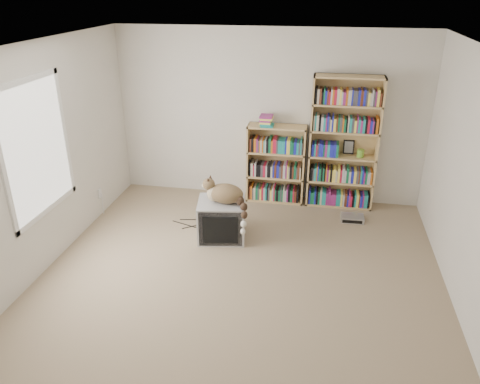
% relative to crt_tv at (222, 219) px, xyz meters
% --- Properties ---
extents(floor, '(4.50, 5.00, 0.01)m').
position_rel_crt_tv_xyz_m(floor, '(0.40, -1.08, -0.26)').
color(floor, '#998868').
rests_on(floor, ground).
extents(wall_back, '(4.50, 0.02, 2.50)m').
position_rel_crt_tv_xyz_m(wall_back, '(0.40, 1.42, 0.99)').
color(wall_back, beige).
rests_on(wall_back, floor).
extents(wall_front, '(4.50, 0.02, 2.50)m').
position_rel_crt_tv_xyz_m(wall_front, '(0.40, -3.58, 0.99)').
color(wall_front, beige).
rests_on(wall_front, floor).
extents(wall_left, '(0.02, 5.00, 2.50)m').
position_rel_crt_tv_xyz_m(wall_left, '(-1.85, -1.08, 0.99)').
color(wall_left, beige).
rests_on(wall_left, floor).
extents(ceiling, '(4.50, 5.00, 0.02)m').
position_rel_crt_tv_xyz_m(ceiling, '(0.40, -1.08, 2.24)').
color(ceiling, white).
rests_on(ceiling, wall_back).
extents(window, '(0.02, 1.22, 1.52)m').
position_rel_crt_tv_xyz_m(window, '(-1.83, -0.88, 1.14)').
color(window, white).
rests_on(window, wall_left).
extents(crt_tv, '(0.67, 0.62, 0.51)m').
position_rel_crt_tv_xyz_m(crt_tv, '(0.00, 0.00, 0.00)').
color(crt_tv, '#AAAAAD').
rests_on(crt_tv, floor).
extents(cat, '(0.65, 0.53, 0.54)m').
position_rel_crt_tv_xyz_m(cat, '(0.10, -0.07, 0.35)').
color(cat, '#3D2E19').
rests_on(cat, crt_tv).
extents(bookcase_tall, '(0.95, 0.30, 1.90)m').
position_rel_crt_tv_xyz_m(bookcase_tall, '(1.50, 1.28, 0.65)').
color(bookcase_tall, tan).
rests_on(bookcase_tall, floor).
extents(bookcase_short, '(0.85, 0.30, 1.16)m').
position_rel_crt_tv_xyz_m(bookcase_short, '(0.55, 1.28, 0.28)').
color(bookcase_short, tan).
rests_on(bookcase_short, floor).
extents(book_stack, '(0.19, 0.24, 0.16)m').
position_rel_crt_tv_xyz_m(book_stack, '(0.40, 1.22, 0.99)').
color(book_stack, '#B91837').
rests_on(book_stack, bookcase_short).
extents(green_mug, '(0.10, 0.10, 0.11)m').
position_rel_crt_tv_xyz_m(green_mug, '(1.75, 1.26, 0.58)').
color(green_mug, '#6BA930').
rests_on(green_mug, bookcase_tall).
extents(framed_print, '(0.15, 0.05, 0.20)m').
position_rel_crt_tv_xyz_m(framed_print, '(1.58, 1.36, 0.62)').
color(framed_print, black).
rests_on(framed_print, bookcase_tall).
extents(dvd_player, '(0.32, 0.24, 0.07)m').
position_rel_crt_tv_xyz_m(dvd_player, '(1.69, 0.77, -0.22)').
color(dvd_player, silver).
rests_on(dvd_player, floor).
extents(wall_outlet, '(0.01, 0.08, 0.13)m').
position_rel_crt_tv_xyz_m(wall_outlet, '(-1.83, 0.34, 0.06)').
color(wall_outlet, silver).
rests_on(wall_outlet, wall_left).
extents(floor_cables, '(1.20, 0.70, 0.01)m').
position_rel_crt_tv_xyz_m(floor_cables, '(0.09, 0.36, -0.25)').
color(floor_cables, black).
rests_on(floor_cables, floor).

